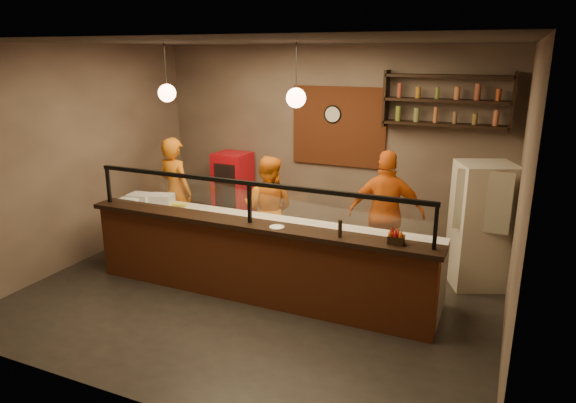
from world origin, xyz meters
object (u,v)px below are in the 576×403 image
at_px(cook_left, 176,192).
at_px(cook_mid, 268,209).
at_px(cook_right, 386,214).
at_px(condiment_caddy, 396,240).
at_px(wall_clock, 333,114).
at_px(fridge, 481,226).
at_px(red_cooler, 233,190).
at_px(pepper_mill, 340,228).
at_px(pizza_dough, 265,222).

height_order(cook_left, cook_mid, cook_left).
distance_m(cook_left, cook_right, 3.41).
relative_size(cook_mid, condiment_caddy, 9.52).
bearing_deg(cook_left, wall_clock, -132.56).
bearing_deg(fridge, wall_clock, 133.87).
bearing_deg(red_cooler, fridge, -7.51).
distance_m(condiment_caddy, pepper_mill, 0.64).
xyz_separation_m(red_cooler, pepper_mill, (2.83, -2.50, 0.48)).
xyz_separation_m(wall_clock, pizza_dough, (-0.15, -2.24, -1.19)).
relative_size(red_cooler, pizza_dough, 2.82).
relative_size(cook_mid, pepper_mill, 7.85).
bearing_deg(fridge, pepper_mill, -152.26).
distance_m(cook_mid, fridge, 3.01).
bearing_deg(red_cooler, pepper_mill, -38.90).
height_order(cook_left, condiment_caddy, cook_left).
height_order(cook_right, pizza_dough, cook_right).
distance_m(cook_mid, red_cooler, 1.70).
bearing_deg(pepper_mill, cook_left, 157.56).
distance_m(cook_mid, cook_right, 1.75).
distance_m(red_cooler, pizza_dough, 2.52).
distance_m(wall_clock, cook_right, 2.12).
bearing_deg(condiment_caddy, red_cooler, 144.76).
distance_m(wall_clock, condiment_caddy, 3.39).
xyz_separation_m(cook_left, cook_right, (3.40, 0.25, 0.00)).
relative_size(wall_clock, fridge, 0.18).
distance_m(fridge, condiment_caddy, 1.89).
xyz_separation_m(cook_right, condiment_caddy, (0.46, -1.53, 0.21)).
height_order(fridge, condiment_caddy, fridge).
distance_m(wall_clock, fridge, 2.99).
relative_size(red_cooler, pepper_mill, 6.63).
relative_size(cook_mid, fridge, 0.96).
relative_size(wall_clock, red_cooler, 0.22).
xyz_separation_m(fridge, condiment_caddy, (-0.79, -1.70, 0.26)).
relative_size(cook_mid, cook_right, 0.90).
xyz_separation_m(cook_mid, pizza_dough, (0.34, -0.79, 0.09)).
height_order(fridge, pepper_mill, fridge).
bearing_deg(fridge, red_cooler, 146.84).
bearing_deg(red_cooler, cook_mid, -39.52).
xyz_separation_m(cook_left, condiment_caddy, (3.86, -1.28, 0.21)).
distance_m(cook_right, red_cooler, 3.14).
xyz_separation_m(wall_clock, condiment_caddy, (1.71, -2.76, -0.99)).
bearing_deg(cook_mid, cook_right, -177.58).
relative_size(cook_left, pizza_dough, 3.69).
height_order(cook_mid, pizza_dough, cook_mid).
xyz_separation_m(cook_mid, cook_right, (1.74, 0.22, 0.09)).
xyz_separation_m(wall_clock, cook_right, (1.25, -1.22, -1.20)).
xyz_separation_m(cook_right, pizza_dough, (-1.40, -1.02, 0.01)).
bearing_deg(pepper_mill, condiment_caddy, 4.54).
xyz_separation_m(fridge, red_cooler, (-4.25, 0.75, -0.16)).
xyz_separation_m(cook_right, pepper_mill, (-0.17, -1.58, 0.26)).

